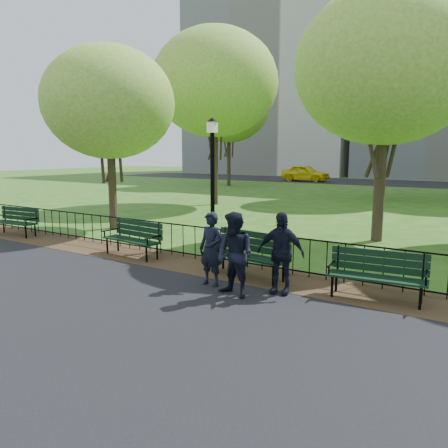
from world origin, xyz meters
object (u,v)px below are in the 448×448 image
Objects in this scene: lamppost at (212,177)px; tree_far_w at (229,108)px; park_bench_main at (239,247)px; taxi at (305,173)px; park_bench_left_c at (16,218)px; person_mid at (235,255)px; tree_near_w at (109,103)px; tree_near_e at (386,67)px; tree_mid_w at (215,83)px; tree_far_c at (386,91)px; person_right at (281,253)px; park_bench_left_a at (134,235)px; park_bench_right_a at (378,270)px; person_left at (211,249)px.

lamppost is 24.39m from tree_far_w.
taxi is (-11.36, 31.44, 0.14)m from park_bench_main.
tree_far_w is at bearing 129.83° from park_bench_main.
park_bench_left_c is 1.12× the size of person_mid.
taxi is (-4.21, 28.56, -3.73)m from tree_near_w.
taxi is (-13.02, 25.63, -4.53)m from tree_near_e.
tree_mid_w is 1.96× the size of taxi.
person_right is (2.61, -19.17, -5.45)m from tree_far_c.
park_bench_left_a is 1.14× the size of person_mid.
tree_far_c reaches higher than person_right.
park_bench_main is 1.07× the size of park_bench_left_a.
park_bench_right_a is at bearing -23.66° from lamppost.
tree_near_e is at bearing -46.27° from tree_far_w.
park_bench_left_c is 1.19× the size of person_left.
lamppost is 5.00m from person_mid.
tree_far_w is (-17.84, 22.95, 5.78)m from park_bench_right_a.
person_mid is at bearing -156.45° from park_bench_right_a.
tree_near_e is (1.67, 5.80, 4.67)m from park_bench_main.
lamppost is at bearing 72.32° from park_bench_left_a.
person_right reaches higher than park_bench_left_a.
park_bench_left_a is 0.50× the size of lamppost.
tree_far_w is at bearing 98.57° from park_bench_left_c.
tree_near_e is (-1.42, 5.79, 4.75)m from park_bench_right_a.
park_bench_main is 3.65m from lamppost.
tree_mid_w is at bearing -167.23° from taxi.
park_bench_left_c is 8.85m from person_left.
tree_far_w is at bearing 121.64° from park_bench_left_a.
park_bench_left_a is at bearing -66.50° from tree_mid_w.
park_bench_main is 3.35m from park_bench_left_a.
taxi is (-12.72, 32.11, -0.03)m from person_right.
park_bench_left_a is 4.77m from person_right.
tree_far_c reaches higher than lamppost.
lamppost is 0.41× the size of tree_far_w.
tree_near_e is 29.11m from taxi.
lamppost is at bearing 132.38° from person_right.
person_right is (3.73, -3.07, -1.24)m from lamppost.
tree_near_e is (8.81, 2.93, 0.80)m from tree_near_w.
park_bench_right_a is at bearing -151.46° from taxi.
tree_far_w is 29.14m from person_right.
tree_far_c is 20.10m from person_right.
tree_far_w is 5.59× the size of person_right.
park_bench_right_a is 0.20× the size of tree_far_w.
tree_near_w is 3.93× the size of person_mid.
person_right is at bearing -10.21° from park_bench_left_c.
tree_far_c is 17.31m from taxi.
person_mid is (3.08, -3.74, -1.23)m from lamppost.
tree_near_w is at bearing 165.19° from park_bench_main.
tree_near_e is (10.53, 5.70, 4.75)m from park_bench_left_c.
lamppost is 2.29× the size of person_mid.
park_bench_left_c is 10.26m from person_right.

